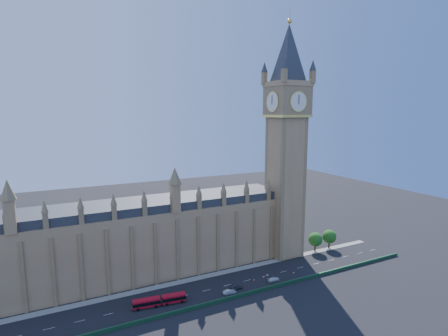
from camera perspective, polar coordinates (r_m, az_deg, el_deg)
name	(u,v)px	position (r m, az deg, el deg)	size (l,w,h in m)	color
ground	(217,288)	(127.34, -1.15, -18.96)	(400.00, 400.00, 0.00)	black
palace_westminster	(129,241)	(133.98, -15.28, -11.35)	(120.00, 20.00, 28.00)	#9A744A
elizabeth_tower	(287,126)	(144.41, 10.18, 6.78)	(20.59, 20.59, 105.00)	#9A744A
bridge_parapet	(229,298)	(119.96, 0.81, -20.51)	(160.00, 0.60, 1.20)	#1E4C2D
kerb_north	(206,276)	(135.03, -2.96, -17.23)	(160.00, 3.00, 0.16)	gray
tree_east_near	(316,239)	(159.62, 14.73, -11.14)	(6.00, 6.00, 8.50)	#382619
tree_east_far	(330,236)	(164.76, 16.87, -10.59)	(6.00, 6.00, 8.50)	#382619
red_bus	(159,301)	(118.58, -10.49, -20.55)	(16.69, 4.40, 2.81)	red
car_grey	(236,287)	(126.08, 2.03, -18.88)	(1.79, 4.46, 1.52)	#3B3D42
car_silver	(230,292)	(123.37, 0.91, -19.56)	(1.53, 4.39, 1.45)	#B3B5BB
car_white	(274,279)	(132.60, 8.11, -17.55)	(1.83, 4.50, 1.30)	silver
cone_a	(264,277)	(134.42, 6.48, -17.26)	(0.62, 0.62, 0.79)	black
cone_b	(254,280)	(131.94, 4.93, -17.78)	(0.57, 0.57, 0.69)	black
cone_c	(294,273)	(139.12, 11.30, -16.44)	(0.54, 0.54, 0.78)	black
cone_d	(267,275)	(136.06, 7.10, -16.93)	(0.65, 0.65, 0.79)	black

